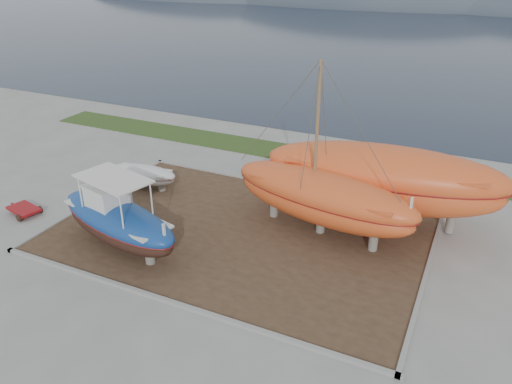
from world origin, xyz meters
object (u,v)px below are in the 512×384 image
at_px(blue_caique, 117,213).
at_px(white_dinghy, 143,177).
at_px(orange_bare_hull, 382,186).
at_px(red_trailer, 24,211).
at_px(orange_sailboat, 325,153).

distance_m(blue_caique, white_dinghy, 6.84).
height_order(orange_bare_hull, red_trailer, orange_bare_hull).
height_order(white_dinghy, red_trailer, white_dinghy).
relative_size(white_dinghy, orange_bare_hull, 0.36).
relative_size(white_dinghy, orange_sailboat, 0.44).
relative_size(blue_caique, orange_sailboat, 0.77).
height_order(blue_caique, orange_sailboat, orange_sailboat).
relative_size(orange_sailboat, red_trailer, 3.71).
bearing_deg(orange_bare_hull, orange_sailboat, -139.72).
distance_m(orange_sailboat, orange_bare_hull, 4.10).
xyz_separation_m(orange_sailboat, red_trailer, (-15.18, -4.98, -4.15)).
relative_size(white_dinghy, red_trailer, 1.63).
bearing_deg(orange_sailboat, red_trailer, -150.79).
bearing_deg(white_dinghy, blue_caique, -66.95).
xyz_separation_m(blue_caique, orange_sailboat, (8.23, 5.45, 2.45)).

